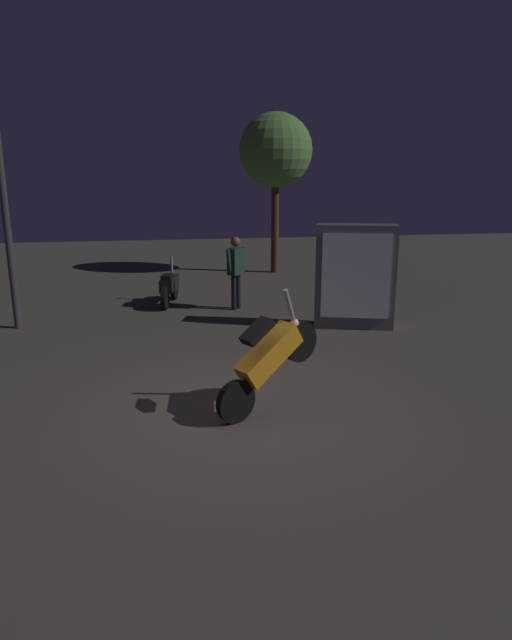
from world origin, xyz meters
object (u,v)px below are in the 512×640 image
object	(u,v)px
motorcycle_black_parked_left	(169,286)
streetlamp_near	(0,163)
motorcycle_orange_foreground	(269,358)
kiosk_billboard	(355,277)
person_rider_beside	(236,266)

from	to	relation	value
motorcycle_black_parked_left	streetlamp_near	distance (m)	4.52
motorcycle_orange_foreground	streetlamp_near	bearing A→B (deg)	101.35
motorcycle_orange_foreground	streetlamp_near	world-z (taller)	streetlamp_near
motorcycle_orange_foreground	motorcycle_black_parked_left	world-z (taller)	motorcycle_orange_foreground
kiosk_billboard	person_rider_beside	bearing A→B (deg)	-25.67
motorcycle_orange_foreground	kiosk_billboard	distance (m)	4.62
motorcycle_black_parked_left	person_rider_beside	xyz separation A→B (m)	(1.51, -0.74, 0.57)
person_rider_beside	kiosk_billboard	bearing A→B (deg)	-175.65
person_rider_beside	kiosk_billboard	size ratio (longest dim) A/B	0.80
motorcycle_black_parked_left	person_rider_beside	size ratio (longest dim) A/B	0.98
streetlamp_near	kiosk_billboard	xyz separation A→B (m)	(6.82, -1.08, -2.22)
motorcycle_orange_foreground	kiosk_billboard	size ratio (longest dim) A/B	0.78
streetlamp_near	motorcycle_black_parked_left	bearing A→B (deg)	27.39
motorcycle_orange_foreground	person_rider_beside	distance (m)	5.83
person_rider_beside	kiosk_billboard	distance (m)	2.93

